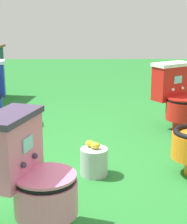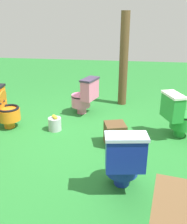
# 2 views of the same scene
# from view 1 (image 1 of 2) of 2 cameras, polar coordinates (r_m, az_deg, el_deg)

# --- Properties ---
(ground) EXTENTS (14.00, 14.00, 0.00)m
(ground) POSITION_cam_1_polar(r_m,az_deg,el_deg) (3.38, -8.63, -7.40)
(ground) COLOR #26752D
(toilet_red) EXTENTS (0.60, 0.63, 0.73)m
(toilet_red) POSITION_cam_1_polar(r_m,az_deg,el_deg) (4.22, 12.46, 2.24)
(toilet_red) COLOR red
(toilet_red) RESTS_ON ground
(toilet_pink) EXTENTS (0.59, 0.54, 0.73)m
(toilet_pink) POSITION_cam_1_polar(r_m,az_deg,el_deg) (2.25, -9.35, -9.17)
(toilet_pink) COLOR pink
(toilet_pink) RESTS_ON ground
(lemon_bucket) EXTENTS (0.22, 0.22, 0.28)m
(lemon_bucket) POSITION_cam_1_polar(r_m,az_deg,el_deg) (3.06, 0.08, -7.30)
(lemon_bucket) COLOR #B7B7BF
(lemon_bucket) RESTS_ON ground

